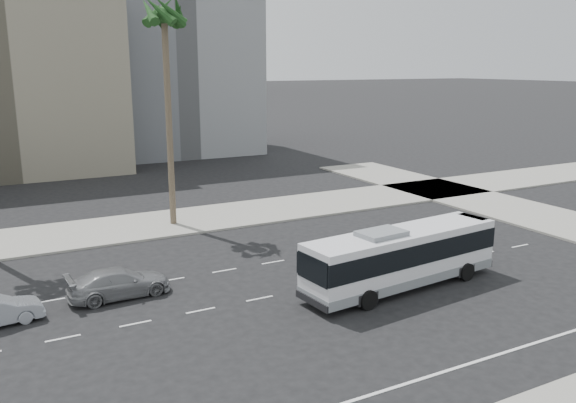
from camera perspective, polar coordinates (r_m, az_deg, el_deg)
ground at (r=30.16m, az=2.43°, el=-8.38°), size 700.00×700.00×0.00m
sidewalk_north at (r=43.54m, az=-7.97°, el=-1.59°), size 120.00×7.00×0.15m
midrise_gray_center at (r=79.36m, az=-12.14°, el=14.26°), size 20.00×20.00×26.00m
highrise_right at (r=262.06m, az=-15.67°, el=17.92°), size 26.00×26.00×70.00m
highrise_far at (r=296.98m, az=-12.05°, el=16.52°), size 22.00×22.00×60.00m
city_bus at (r=30.22m, az=10.98°, el=-5.18°), size 11.33×3.56×3.20m
car_a at (r=29.97m, az=-16.06°, el=-7.59°), size 2.23×5.00×1.42m
palm_near at (r=40.89m, az=-11.91°, el=16.81°), size 4.54×4.54×15.30m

